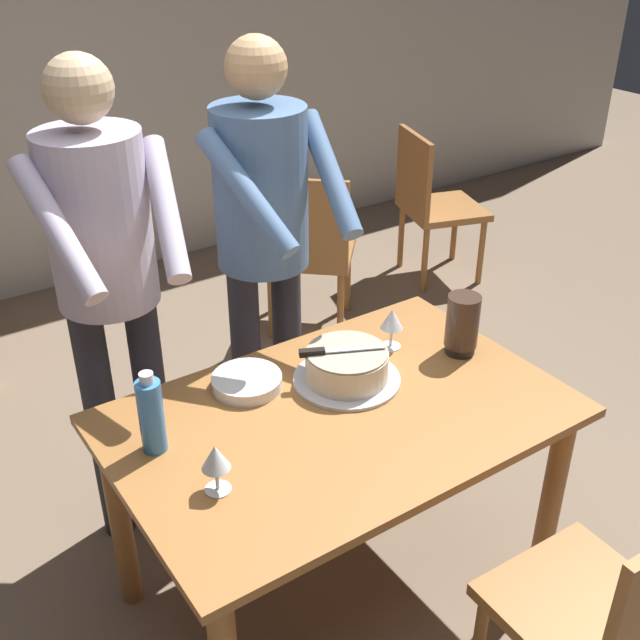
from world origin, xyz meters
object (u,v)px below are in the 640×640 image
cake_knife (324,351)px  hurricane_lamp (462,324)px  chair_near_side (612,613)px  plate_stack (247,382)px  wine_glass_far (392,320)px  background_chair_0 (432,201)px  person_standing_beside (106,266)px  wine_glass_near (215,459)px  cake_on_platter (347,367)px  water_bottle (151,415)px  background_chair_2 (308,247)px  main_dining_table (339,444)px  person_cutting_cake (264,230)px

cake_knife → hurricane_lamp: 0.49m
cake_knife → chair_near_side: (0.23, -0.96, -0.37)m
plate_stack → wine_glass_far: bearing=-6.8°
cake_knife → hurricane_lamp: (0.48, -0.10, -0.01)m
cake_knife → plate_stack: size_ratio=1.15×
background_chair_0 → person_standing_beside: bearing=-156.4°
plate_stack → chair_near_side: bearing=-67.5°
wine_glass_near → chair_near_side: size_ratio=0.16×
cake_on_platter → hurricane_lamp: 0.42m
wine_glass_near → water_bottle: size_ratio=0.58×
chair_near_side → background_chair_2: (0.61, 2.34, 0.00)m
chair_near_side → background_chair_2: bearing=75.5°
wine_glass_near → wine_glass_far: 0.87m
background_chair_0 → background_chair_2: bearing=-171.4°
main_dining_table → chair_near_side: size_ratio=1.49×
plate_stack → background_chair_0: (2.02, 1.40, -0.28)m
background_chair_2 → wine_glass_far: bearing=-112.0°
wine_glass_far → person_cutting_cake: 0.54m
person_standing_beside → background_chair_0: person_standing_beside is taller
cake_on_platter → hurricane_lamp: bearing=-10.1°
wine_glass_far → water_bottle: water_bottle is taller
wine_glass_near → wine_glass_far: size_ratio=1.00×
wine_glass_near → chair_near_side: 1.09m
person_standing_beside → chair_near_side: 1.75m
wine_glass_far → wine_glass_near: bearing=-159.6°
plate_stack → person_cutting_cake: size_ratio=0.13×
cake_on_platter → background_chair_0: background_chair_0 is taller
cake_knife → background_chair_2: (0.84, 1.37, -0.37)m
hurricane_lamp → main_dining_table: bearing=-174.7°
hurricane_lamp → person_standing_beside: person_standing_beside is taller
hurricane_lamp → person_cutting_cake: person_cutting_cake is taller
main_dining_table → background_chair_0: background_chair_0 is taller
plate_stack → chair_near_side: 1.20m
person_cutting_cake → water_bottle: bearing=-142.8°
cake_knife → main_dining_table: bearing=-107.5°
plate_stack → hurricane_lamp: 0.73m
cake_knife → hurricane_lamp: size_ratio=1.21×
water_bottle → background_chair_0: bearing=32.6°
background_chair_0 → background_chair_2: size_ratio=1.00×
plate_stack → background_chair_2: 1.66m
cake_on_platter → background_chair_0: bearing=41.6°
person_standing_beside → water_bottle: bearing=-100.7°
wine_glass_far → hurricane_lamp: bearing=-42.4°
person_standing_beside → chair_near_side: (0.71, -1.49, -0.58)m
main_dining_table → person_standing_beside: (-0.42, 0.68, 0.45)m
cake_knife → person_standing_beside: bearing=132.1°
main_dining_table → wine_glass_far: bearing=29.9°
plate_stack → background_chair_2: (1.05, 1.26, -0.28)m
chair_near_side → wine_glass_far: bearing=85.9°
main_dining_table → wine_glass_near: 0.52m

